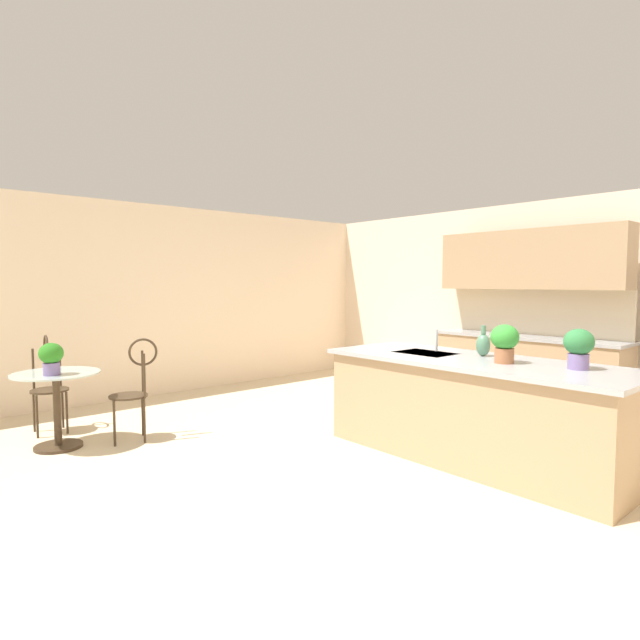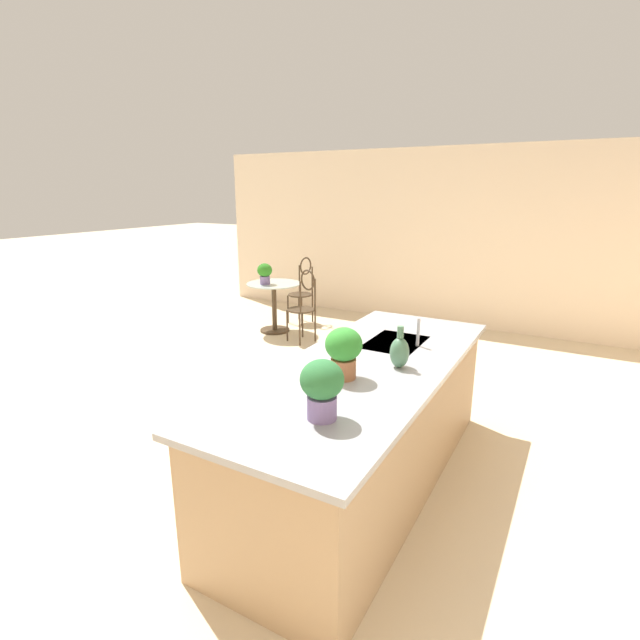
{
  "view_description": "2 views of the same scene",
  "coord_description": "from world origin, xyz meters",
  "px_view_note": "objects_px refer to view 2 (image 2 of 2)",
  "views": [
    {
      "loc": [
        2.87,
        -3.27,
        1.61
      ],
      "look_at": [
        -1.0,
        0.13,
        1.24
      ],
      "focal_mm": 29.23,
      "sensor_mm": 36.0,
      "label": 1
    },
    {
      "loc": [
        3.12,
        2.07,
        2.08
      ],
      "look_at": [
        -0.72,
        -0.09,
        0.86
      ],
      "focal_mm": 26.56,
      "sensor_mm": 36.0,
      "label": 2
    }
  ],
  "objects_px": {
    "bistro_table": "(274,302)",
    "vase_on_counter": "(399,352)",
    "chair_by_island": "(302,287)",
    "potted_plant_counter_far": "(322,386)",
    "potted_plant_counter_near": "(344,350)",
    "chair_near_window": "(304,303)",
    "potted_plant_on_table": "(265,272)"
  },
  "relations": [
    {
      "from": "bistro_table",
      "to": "potted_plant_counter_far",
      "type": "height_order",
      "value": "potted_plant_counter_far"
    },
    {
      "from": "bistro_table",
      "to": "potted_plant_on_table",
      "type": "bearing_deg",
      "value": -28.2
    },
    {
      "from": "chair_near_window",
      "to": "potted_plant_on_table",
      "type": "bearing_deg",
      "value": -99.47
    },
    {
      "from": "potted_plant_on_table",
      "to": "potted_plant_counter_near",
      "type": "height_order",
      "value": "potted_plant_counter_near"
    },
    {
      "from": "chair_near_window",
      "to": "potted_plant_counter_near",
      "type": "height_order",
      "value": "potted_plant_counter_near"
    },
    {
      "from": "vase_on_counter",
      "to": "chair_by_island",
      "type": "bearing_deg",
      "value": -140.2
    },
    {
      "from": "potted_plant_counter_far",
      "to": "potted_plant_counter_near",
      "type": "relative_size",
      "value": 0.97
    },
    {
      "from": "chair_near_window",
      "to": "potted_plant_counter_far",
      "type": "bearing_deg",
      "value": 32.67
    },
    {
      "from": "chair_near_window",
      "to": "potted_plant_counter_near",
      "type": "xyz_separation_m",
      "value": [
        2.9,
        2.06,
        0.54
      ]
    },
    {
      "from": "bistro_table",
      "to": "chair_by_island",
      "type": "height_order",
      "value": "chair_by_island"
    },
    {
      "from": "potted_plant_counter_far",
      "to": "potted_plant_counter_near",
      "type": "xyz_separation_m",
      "value": [
        -0.55,
        -0.15,
        0.0
      ]
    },
    {
      "from": "bistro_table",
      "to": "chair_by_island",
      "type": "relative_size",
      "value": 0.77
    },
    {
      "from": "bistro_table",
      "to": "potted_plant_counter_far",
      "type": "relative_size",
      "value": 2.47
    },
    {
      "from": "bistro_table",
      "to": "vase_on_counter",
      "type": "distance_m",
      "value": 4.12
    },
    {
      "from": "potted_plant_counter_near",
      "to": "potted_plant_counter_far",
      "type": "bearing_deg",
      "value": 15.34
    },
    {
      "from": "bistro_table",
      "to": "chair_near_window",
      "type": "height_order",
      "value": "chair_near_window"
    },
    {
      "from": "bistro_table",
      "to": "chair_near_window",
      "type": "xyz_separation_m",
      "value": [
        0.25,
        0.66,
        0.13
      ]
    },
    {
      "from": "potted_plant_counter_near",
      "to": "vase_on_counter",
      "type": "height_order",
      "value": "potted_plant_counter_near"
    },
    {
      "from": "chair_near_window",
      "to": "chair_by_island",
      "type": "xyz_separation_m",
      "value": [
        -0.91,
        -0.57,
        0.0
      ]
    },
    {
      "from": "chair_by_island",
      "to": "potted_plant_counter_far",
      "type": "distance_m",
      "value": 5.2
    },
    {
      "from": "chair_near_window",
      "to": "potted_plant_on_table",
      "type": "distance_m",
      "value": 0.82
    },
    {
      "from": "potted_plant_counter_near",
      "to": "chair_by_island",
      "type": "bearing_deg",
      "value": -145.3
    },
    {
      "from": "potted_plant_on_table",
      "to": "potted_plant_counter_near",
      "type": "xyz_separation_m",
      "value": [
        3.02,
        2.79,
        0.2
      ]
    },
    {
      "from": "chair_near_window",
      "to": "potted_plant_counter_far",
      "type": "xyz_separation_m",
      "value": [
        3.45,
        2.21,
        0.53
      ]
    },
    {
      "from": "vase_on_counter",
      "to": "potted_plant_counter_far",
      "type": "bearing_deg",
      "value": -5.88
    },
    {
      "from": "chair_by_island",
      "to": "vase_on_counter",
      "type": "distance_m",
      "value": 4.52
    },
    {
      "from": "chair_by_island",
      "to": "potted_plant_counter_far",
      "type": "bearing_deg",
      "value": 32.61
    },
    {
      "from": "chair_near_window",
      "to": "potted_plant_on_table",
      "type": "height_order",
      "value": "potted_plant_on_table"
    },
    {
      "from": "bistro_table",
      "to": "potted_plant_on_table",
      "type": "xyz_separation_m",
      "value": [
        0.12,
        -0.07,
        0.47
      ]
    },
    {
      "from": "chair_by_island",
      "to": "potted_plant_on_table",
      "type": "height_order",
      "value": "potted_plant_on_table"
    },
    {
      "from": "chair_by_island",
      "to": "potted_plant_counter_far",
      "type": "height_order",
      "value": "potted_plant_counter_far"
    },
    {
      "from": "potted_plant_on_table",
      "to": "potted_plant_counter_near",
      "type": "bearing_deg",
      "value": 42.74
    }
  ]
}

